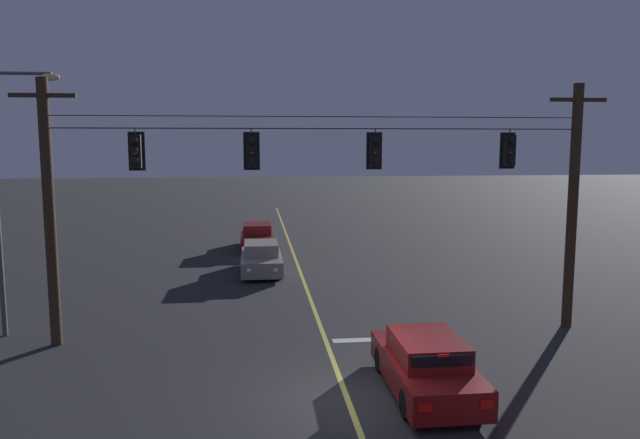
{
  "coord_description": "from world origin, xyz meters",
  "views": [
    {
      "loc": [
        -2.12,
        -12.94,
        5.92
      ],
      "look_at": [
        0.0,
        5.82,
        3.47
      ],
      "focal_mm": 33.6,
      "sensor_mm": 36.0,
      "label": 1
    }
  ],
  "objects": [
    {
      "name": "signal_span_assembly",
      "position": [
        -0.0,
        4.82,
        4.01
      ],
      "size": [
        17.63,
        0.32,
        7.72
      ],
      "color": "#38281C",
      "rests_on": "ground"
    },
    {
      "name": "lane_centre_stripe",
      "position": [
        0.0,
        10.82,
        0.0
      ],
      "size": [
        0.14,
        60.0,
        0.01
      ],
      "primitive_type": "cube",
      "color": "#D1C64C",
      "rests_on": "ground"
    },
    {
      "name": "traffic_light_left_inner",
      "position": [
        -2.13,
        4.8,
        5.66
      ],
      "size": [
        0.48,
        0.41,
        1.22
      ],
      "color": "black"
    },
    {
      "name": "stop_bar_paint",
      "position": [
        1.9,
        4.22,
        0.0
      ],
      "size": [
        3.4,
        0.36,
        0.01
      ],
      "primitive_type": "cube",
      "color": "silver",
      "rests_on": "ground"
    },
    {
      "name": "traffic_light_right_inner",
      "position": [
        5.75,
        4.8,
        5.66
      ],
      "size": [
        0.48,
        0.41,
        1.22
      ],
      "color": "black"
    },
    {
      "name": "traffic_light_leftmost",
      "position": [
        -5.44,
        4.8,
        5.66
      ],
      "size": [
        0.48,
        0.41,
        1.22
      ],
      "color": "black"
    },
    {
      "name": "car_oncoming_lead",
      "position": [
        -1.77,
        14.0,
        0.65
      ],
      "size": [
        1.8,
        4.42,
        1.39
      ],
      "color": "gray",
      "rests_on": "ground"
    },
    {
      "name": "ground_plane",
      "position": [
        0.0,
        0.0,
        0.0
      ],
      "size": [
        180.0,
        180.0,
        0.0
      ],
      "primitive_type": "plane",
      "color": "#28282B"
    },
    {
      "name": "car_oncoming_trailing",
      "position": [
        -1.9,
        20.35,
        0.65
      ],
      "size": [
        1.8,
        4.42,
        1.39
      ],
      "color": "maroon",
      "rests_on": "ground"
    },
    {
      "name": "street_lamp_corner",
      "position": [
        -9.45,
        5.85,
        4.83
      ],
      "size": [
        2.11,
        0.3,
        8.04
      ],
      "color": "#4C4F54",
      "rests_on": "ground"
    },
    {
      "name": "car_waiting_near_lane",
      "position": [
        1.92,
        0.35,
        0.65
      ],
      "size": [
        1.8,
        4.33,
        1.39
      ],
      "color": "maroon",
      "rests_on": "ground"
    },
    {
      "name": "traffic_light_centre",
      "position": [
        1.55,
        4.8,
        5.66
      ],
      "size": [
        0.48,
        0.41,
        1.22
      ],
      "color": "black"
    }
  ]
}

